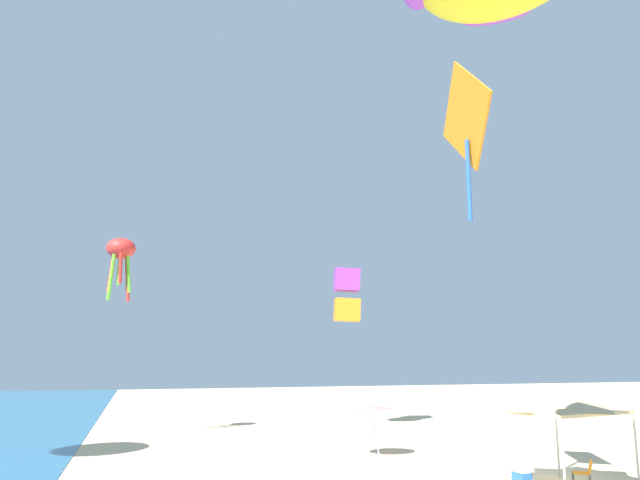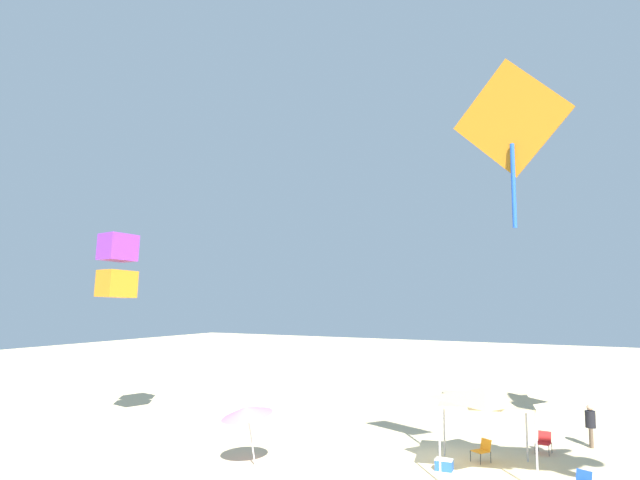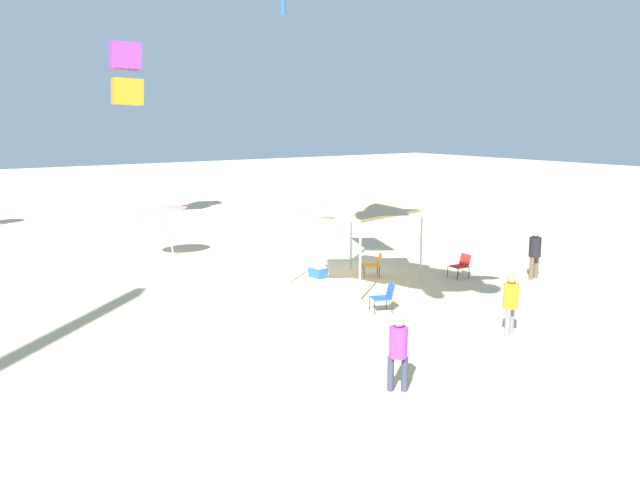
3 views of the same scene
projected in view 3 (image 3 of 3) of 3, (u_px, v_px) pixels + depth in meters
ground at (336, 272)px, 24.58m from camera, size 120.00×120.00×0.10m
canopy_tent at (356, 205)px, 22.23m from camera, size 3.84×4.05×2.95m
beach_umbrella at (162, 208)px, 26.64m from camera, size 1.97×1.95×2.39m
folding_chair_facing_ocean at (375, 263)px, 23.61m from camera, size 0.77×0.80×0.82m
folding_chair_near_cooler at (385, 295)px, 19.30m from camera, size 0.72×0.78×0.82m
folding_chair_right_of_tent at (461, 264)px, 23.43m from camera, size 0.59×0.67×0.82m
cooler_box at (318, 272)px, 23.45m from camera, size 0.65×0.46×0.40m
person_far_stroller at (535, 250)px, 23.11m from camera, size 0.41×0.46×1.72m
person_beachcomber at (511, 300)px, 17.10m from camera, size 0.38×0.41×1.60m
person_kite_handler at (398, 347)px, 13.58m from camera, size 0.38×0.38×1.59m
kite_box_purple at (126, 74)px, 34.30m from camera, size 1.75×1.79×3.14m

